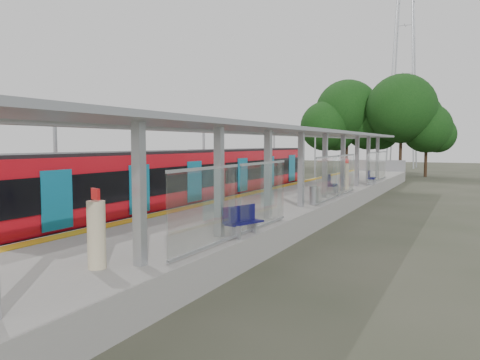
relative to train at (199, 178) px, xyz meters
The scene contains 16 objects.
ground 16.26m from the train, 73.80° to the right, with size 200.00×200.00×0.00m, color #474438.
trackbed 4.91m from the train, 90.01° to the left, with size 3.00×70.00×0.24m, color #59544C.
platform 6.56m from the train, 45.07° to the left, with size 6.00×50.00×1.00m, color gray.
tactile_strip 5.02m from the train, 66.63° to the left, with size 0.60×50.00×0.02m, color gold.
end_fence 29.81m from the train, 81.32° to the left, with size 6.00×0.10×1.20m, color #9EA0A5.
train is the anchor object (origin of this frame).
canopy 6.51m from the train, ahead, with size 3.27×38.00×3.66m.
pylon 60.06m from the train, 86.52° to the left, with size 8.00×4.00×38.00m, color #9EA0A5, non-canonical shape.
tree_cluster 37.70m from the train, 86.23° to the left, with size 17.97×10.01×12.23m.
catenary_masts 4.00m from the train, 116.05° to the left, with size 2.08×48.16×5.40m.
bench_near 11.55m from the train, 51.93° to the right, with size 0.88×1.49×0.98m.
bench_mid 7.94m from the train, 39.11° to the left, with size 0.74×1.68×1.11m.
bench_far 14.31m from the train, 60.19° to the left, with size 0.60×1.51×1.00m.
info_pillar_near 15.31m from the train, 67.89° to the right, with size 0.43×0.43×1.92m.
info_pillar_far 9.92m from the train, 49.77° to the left, with size 0.45×0.45×2.00m.
litter_bin 6.91m from the train, ahead, with size 0.44×0.44×0.89m, color #9EA0A5.
Camera 1 is at (9.17, -7.00, 3.97)m, focal length 35.00 mm.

